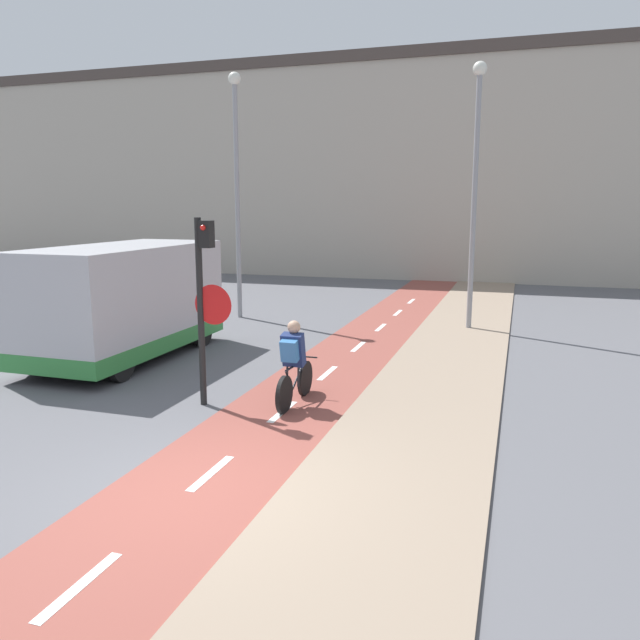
{
  "coord_description": "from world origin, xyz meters",
  "views": [
    {
      "loc": [
        3.59,
        -6.13,
        3.37
      ],
      "look_at": [
        0.0,
        5.01,
        1.2
      ],
      "focal_mm": 35.0,
      "sensor_mm": 36.0,
      "label": 1
    }
  ],
  "objects_px": {
    "traffic_light_pole": "(204,291)",
    "street_lamp_far": "(237,172)",
    "street_lamp_sidewalk": "(475,171)",
    "van": "(125,304)",
    "cyclist_near": "(294,365)"
  },
  "relations": [
    {
      "from": "traffic_light_pole",
      "to": "street_lamp_far",
      "type": "bearing_deg",
      "value": 111.39
    },
    {
      "from": "street_lamp_sidewalk",
      "to": "van",
      "type": "xyz_separation_m",
      "value": [
        -6.96,
        -5.69,
        -3.01
      ]
    },
    {
      "from": "street_lamp_sidewalk",
      "to": "van",
      "type": "height_order",
      "value": "street_lamp_sidewalk"
    },
    {
      "from": "van",
      "to": "traffic_light_pole",
      "type": "bearing_deg",
      "value": -36.33
    },
    {
      "from": "cyclist_near",
      "to": "street_lamp_sidewalk",
      "type": "bearing_deg",
      "value": 73.32
    },
    {
      "from": "cyclist_near",
      "to": "van",
      "type": "bearing_deg",
      "value": 157.23
    },
    {
      "from": "traffic_light_pole",
      "to": "street_lamp_sidewalk",
      "type": "relative_size",
      "value": 0.45
    },
    {
      "from": "street_lamp_far",
      "to": "cyclist_near",
      "type": "xyz_separation_m",
      "value": [
        4.49,
        -7.44,
        -3.6
      ]
    },
    {
      "from": "street_lamp_far",
      "to": "cyclist_near",
      "type": "relative_size",
      "value": 4.25
    },
    {
      "from": "street_lamp_far",
      "to": "street_lamp_sidewalk",
      "type": "distance_m",
      "value": 6.78
    },
    {
      "from": "cyclist_near",
      "to": "street_lamp_far",
      "type": "bearing_deg",
      "value": 121.1
    },
    {
      "from": "street_lamp_sidewalk",
      "to": "cyclist_near",
      "type": "xyz_separation_m",
      "value": [
        -2.29,
        -7.65,
        -3.54
      ]
    },
    {
      "from": "street_lamp_far",
      "to": "van",
      "type": "relative_size",
      "value": 1.41
    },
    {
      "from": "street_lamp_sidewalk",
      "to": "cyclist_near",
      "type": "relative_size",
      "value": 4.18
    },
    {
      "from": "cyclist_near",
      "to": "van",
      "type": "height_order",
      "value": "van"
    }
  ]
}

